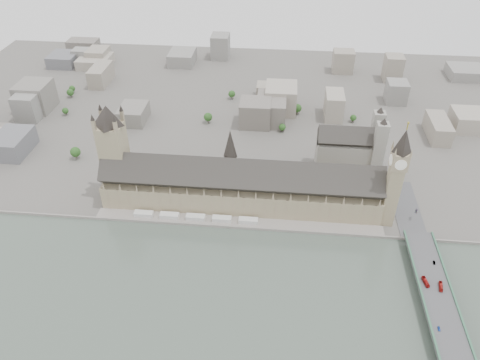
# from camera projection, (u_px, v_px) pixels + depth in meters

# --- Properties ---
(ground) EXTENTS (900.00, 900.00, 0.00)m
(ground) POSITION_uv_depth(u_px,v_px,m) (238.00, 218.00, 445.53)
(ground) COLOR #595651
(ground) RESTS_ON ground
(embankment_wall) EXTENTS (600.00, 1.50, 3.00)m
(embankment_wall) POSITION_uv_depth(u_px,v_px,m) (237.00, 228.00, 432.58)
(embankment_wall) COLOR gray
(embankment_wall) RESTS_ON ground
(river_terrace) EXTENTS (270.00, 15.00, 2.00)m
(river_terrace) POSITION_uv_depth(u_px,v_px,m) (238.00, 223.00, 438.91)
(river_terrace) COLOR gray
(river_terrace) RESTS_ON ground
(terrace_tents) EXTENTS (118.00, 7.00, 4.00)m
(terrace_tents) POSITION_uv_depth(u_px,v_px,m) (195.00, 217.00, 440.70)
(terrace_tents) COLOR silver
(terrace_tents) RESTS_ON river_terrace
(palace_of_westminster) EXTENTS (265.00, 40.73, 55.44)m
(palace_of_westminster) POSITION_uv_depth(u_px,v_px,m) (240.00, 187.00, 448.03)
(palace_of_westminster) COLOR tan
(palace_of_westminster) RESTS_ON ground
(elizabeth_tower) EXTENTS (17.00, 17.00, 107.50)m
(elizabeth_tower) POSITION_uv_depth(u_px,v_px,m) (397.00, 172.00, 406.90)
(elizabeth_tower) COLOR tan
(elizabeth_tower) RESTS_ON ground
(victoria_tower) EXTENTS (30.00, 30.00, 100.00)m
(victoria_tower) POSITION_uv_depth(u_px,v_px,m) (113.00, 148.00, 443.62)
(victoria_tower) COLOR tan
(victoria_tower) RESTS_ON ground
(central_tower) EXTENTS (13.00, 13.00, 48.00)m
(central_tower) POSITION_uv_depth(u_px,v_px,m) (230.00, 152.00, 433.17)
(central_tower) COLOR gray
(central_tower) RESTS_ON ground
(westminster_bridge) EXTENTS (25.00, 325.00, 10.25)m
(westminster_bridge) POSITION_uv_depth(u_px,v_px,m) (436.00, 301.00, 359.30)
(westminster_bridge) COLOR #474749
(westminster_bridge) RESTS_ON ground
(bridge_parapets) EXTENTS (25.00, 235.00, 1.15)m
(bridge_parapets) POSITION_uv_depth(u_px,v_px,m) (454.00, 347.00, 320.13)
(bridge_parapets) COLOR #3B6B50
(bridge_parapets) RESTS_ON westminster_bridge
(westminster_abbey) EXTENTS (68.00, 36.00, 64.00)m
(westminster_abbey) POSITION_uv_depth(u_px,v_px,m) (351.00, 149.00, 498.47)
(westminster_abbey) COLOR gray
(westminster_abbey) RESTS_ON ground
(city_skyline_inland) EXTENTS (720.00, 360.00, 38.00)m
(city_skyline_inland) POSITION_uv_depth(u_px,v_px,m) (257.00, 90.00, 631.53)
(city_skyline_inland) COLOR gray
(city_skyline_inland) RESTS_ON ground
(park_trees) EXTENTS (110.00, 30.00, 15.00)m
(park_trees) POSITION_uv_depth(u_px,v_px,m) (235.00, 175.00, 490.20)
(park_trees) COLOR #214418
(park_trees) RESTS_ON ground
(red_bus_north) EXTENTS (4.34, 11.05, 3.00)m
(red_bus_north) POSITION_uv_depth(u_px,v_px,m) (426.00, 282.00, 366.04)
(red_bus_north) COLOR #A31312
(red_bus_north) RESTS_ON westminster_bridge
(red_bus_south) EXTENTS (4.22, 10.53, 2.86)m
(red_bus_south) POSITION_uv_depth(u_px,v_px,m) (441.00, 286.00, 362.30)
(red_bus_south) COLOR #9E1713
(red_bus_south) RESTS_ON westminster_bridge
(car_blue) EXTENTS (1.79, 3.99, 1.33)m
(car_blue) POSITION_uv_depth(u_px,v_px,m) (439.00, 329.00, 331.80)
(car_blue) COLOR #183EA0
(car_blue) RESTS_ON westminster_bridge
(car_silver) EXTENTS (1.81, 4.22, 1.35)m
(car_silver) POSITION_uv_depth(u_px,v_px,m) (434.00, 263.00, 383.83)
(car_silver) COLOR gray
(car_silver) RESTS_ON westminster_bridge
(car_approach) EXTENTS (3.95, 5.76, 1.55)m
(car_approach) POSITION_uv_depth(u_px,v_px,m) (416.00, 211.00, 437.04)
(car_approach) COLOR gray
(car_approach) RESTS_ON westminster_bridge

